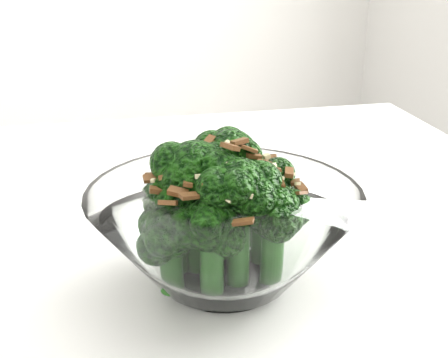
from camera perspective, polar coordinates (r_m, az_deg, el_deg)
name	(u,v)px	position (r m, az deg, el deg)	size (l,w,h in m)	color
broccoli_dish	(223,227)	(0.48, -0.05, -4.40)	(0.21, 0.21, 0.12)	white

